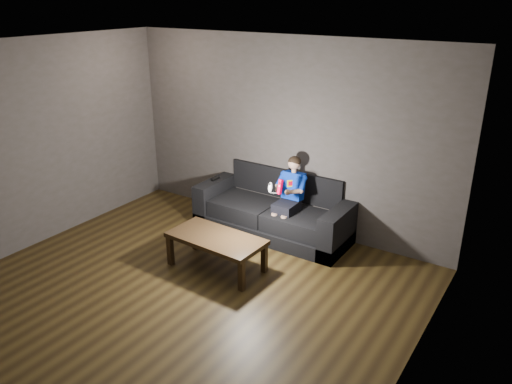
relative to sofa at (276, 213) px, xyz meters
The scene contains 11 objects.
floor 2.24m from the sofa, 91.31° to the right, with size 5.00×5.00×0.00m, color black.
back_wall 1.11m from the sofa, 100.25° to the left, with size 5.00×0.04×2.70m, color #3C3834.
left_wall 3.55m from the sofa, 138.98° to the right, with size 0.04×5.00×2.70m, color #3C3834.
right_wall 3.47m from the sofa, 42.18° to the right, with size 0.04×5.00×2.70m, color #3C3834.
ceiling 3.28m from the sofa, 91.31° to the right, with size 5.00×5.00×0.02m, color white.
sofa is the anchor object (origin of this frame).
child 0.50m from the sofa, 14.63° to the right, with size 0.42×0.52×1.03m.
wii_remote_red 0.85m from the sofa, 54.46° to the right, with size 0.07×0.08×0.20m.
nunchuk_white 0.76m from the sofa, 68.35° to the right, with size 0.08×0.10×0.15m.
wii_remote_black 1.06m from the sofa, behind, with size 0.04×0.16×0.03m.
coffee_table 1.29m from the sofa, 93.44° to the right, with size 1.22×0.64×0.43m.
Camera 1 is at (3.35, -3.35, 3.20)m, focal length 35.00 mm.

